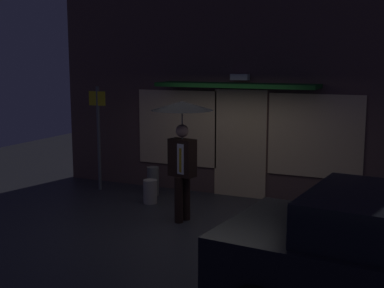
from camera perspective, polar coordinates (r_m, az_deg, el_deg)
The scene contains 6 objects.
ground_plane at distance 8.83m, azimuth 0.56°, elevation -9.12°, with size 18.00×18.00×0.00m, color #2D2D33.
building_facade at distance 10.58m, azimuth 5.70°, elevation 5.96°, with size 8.42×1.00×4.42m.
person_with_umbrella at distance 8.80m, azimuth -1.09°, elevation 1.40°, with size 1.06×1.06×2.10m.
street_sign_post at distance 11.22m, azimuth -10.26°, elevation 1.35°, with size 0.40×0.07×2.23m.
sidewalk_bollard at distance 10.80m, azimuth -4.31°, elevation -4.09°, with size 0.24×0.24×0.60m, color slate.
sidewalk_bollard_2 at distance 10.22m, azimuth -4.63°, elevation -5.24°, with size 0.27×0.27×0.47m, color #B2A899.
Camera 1 is at (3.36, -7.68, 2.78)m, focal length 48.43 mm.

